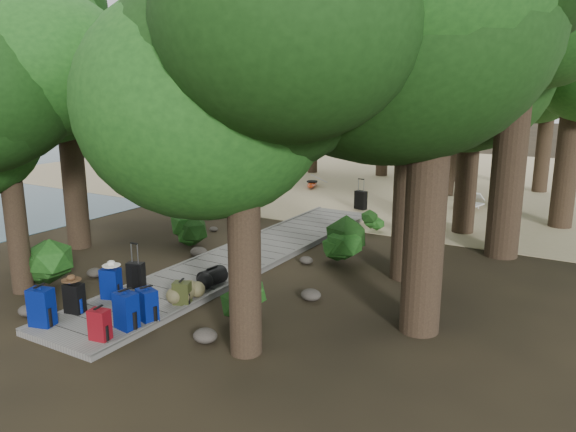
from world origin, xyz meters
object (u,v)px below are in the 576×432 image
Objects in this scene: backpack_left_c at (111,282)px; suitcase_on_boardwalk at (136,275)px; lone_suitcase_on_sand at (361,200)px; sun_lounger at (471,202)px; backpack_left_a at (41,305)px; duffel_right_khaki at (186,292)px; backpack_right_a at (100,323)px; backpack_right_b at (126,309)px; backpack_left_b at (74,297)px; backpack_right_d at (182,292)px; backpack_right_c at (147,303)px; duffel_right_black at (212,277)px; kayak at (312,183)px.

suitcase_on_boardwalk is (0.01, 0.70, -0.07)m from backpack_left_c.
suitcase_on_boardwalk is 10.26m from lone_suitcase_on_sand.
suitcase_on_boardwalk is at bearing -97.30° from sun_lounger.
backpack_left_a reaches higher than lone_suitcase_on_sand.
backpack_left_a is at bearing -141.42° from duffel_right_khaki.
duffel_right_khaki is (0.11, 2.15, -0.13)m from backpack_right_a.
backpack_left_c is at bearing 155.31° from backpack_right_b.
duffel_right_khaki is at bearing 34.82° from backpack_left_b.
backpack_right_b reaches higher than backpack_left_c.
backpack_left_c is (0.03, 0.90, 0.03)m from backpack_left_b.
backpack_right_d reaches higher than duffel_right_khaki.
backpack_left_a reaches higher than suitcase_on_boardwalk.
sun_lounger is at bearing 96.44° from backpack_right_c.
duffel_right_black is 1.66m from suitcase_on_boardwalk.
duffel_right_khaki is 1.45m from suitcase_on_boardwalk.
kayak is (-4.06, 15.44, -0.23)m from backpack_right_a.
backpack_right_b is 1.33× the size of suitcase_on_boardwalk.
backpack_left_a is 0.46× the size of sun_lounger.
duffel_right_black is (1.40, 3.30, -0.21)m from backpack_left_a.
backpack_right_b is (0.06, 0.57, 0.08)m from backpack_right_a.
sun_lounger is at bearing 81.37° from duffel_right_black.
sun_lounger is at bearing 57.11° from backpack_left_a.
backpack_right_a is (1.34, -1.48, -0.05)m from backpack_left_c.
backpack_left_b is at bearing -144.20° from backpack_right_c.
suitcase_on_boardwalk is at bearing 76.62° from backpack_left_b.
backpack_right_c is 1.86m from suitcase_on_boardwalk.
backpack_right_b is 11.84m from lone_suitcase_on_sand.
backpack_right_b reaches higher than backpack_left_b.
backpack_right_d is 0.90× the size of suitcase_on_boardwalk.
sun_lounger is (2.94, 13.34, -0.16)m from backpack_right_c.
backpack_right_d is at bearing -0.50° from backpack_left_c.
duffel_right_khaki is 0.31× the size of sun_lounger.
kayak is (-4.22, 13.46, -0.19)m from backpack_right_d.
backpack_left_c reaches higher than lone_suitcase_on_sand.
lone_suitcase_on_sand is (-0.53, 10.25, 0.06)m from duffel_right_khaki.
backpack_right_b reaches higher than duffel_right_khaki.
backpack_left_b reaches higher than duffel_right_khaki.
backpack_left_a is 2.75m from duffel_right_khaki.
sun_lounger reaches higher than kayak.
duffel_right_black is (-0.15, 1.18, -0.07)m from backpack_right_d.
backpack_left_b is at bearing -171.92° from backpack_right_b.
kayak is at bearing 125.08° from backpack_right_c.
backpack_right_a is 1.04m from backpack_right_c.
backpack_left_b reaches higher than duffel_right_black.
backpack_right_c is 1.02× the size of lone_suitcase_on_sand.
duffel_right_khaki is (1.48, 1.58, -0.15)m from backpack_left_b.
suitcase_on_boardwalk is (-1.33, 2.18, -0.02)m from backpack_right_a.
backpack_right_b is at bearing -12.18° from backpack_left_b.
backpack_right_c is 13.66m from sun_lounger.
kayak is (-4.12, 14.87, -0.31)m from backpack_right_b.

